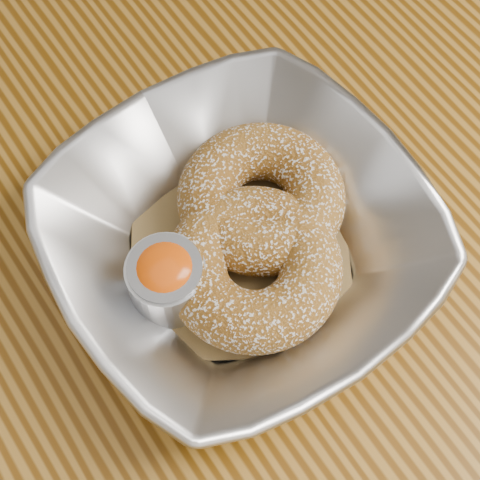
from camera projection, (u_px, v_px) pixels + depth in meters
ground_plane at (192, 456)px, 1.17m from camera, size 4.00×4.00×0.00m
table at (145, 313)px, 0.59m from camera, size 1.20×0.80×0.75m
serving_bowl at (240, 241)px, 0.47m from camera, size 0.24×0.24×0.06m
parchment at (240, 254)px, 0.49m from camera, size 0.20×0.20×0.00m
donut_back at (261, 197)px, 0.48m from camera, size 0.13×0.13×0.04m
donut_front at (254, 268)px, 0.46m from camera, size 0.14×0.14×0.04m
ramekin at (167, 279)px, 0.46m from camera, size 0.05×0.05×0.05m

